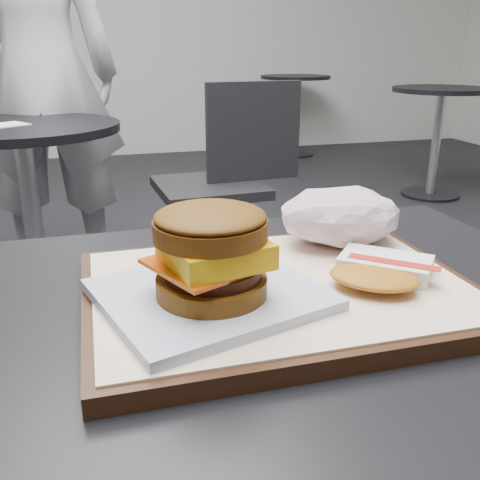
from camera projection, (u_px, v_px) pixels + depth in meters
name	position (u px, v px, depth m)	size (l,w,h in m)	color
serving_tray	(279.00, 291.00, 0.54)	(0.38, 0.28, 0.02)	black
breakfast_sandwich	(211.00, 263.00, 0.48)	(0.23, 0.22, 0.09)	white
hash_brown	(380.00, 271.00, 0.53)	(0.14, 0.13, 0.02)	white
crumpled_wrapper	(341.00, 216.00, 0.63)	(0.15, 0.11, 0.06)	silver
neighbor_table	(27.00, 179.00, 1.97)	(0.70, 0.70, 0.75)	black
napkin	(8.00, 125.00, 1.87)	(0.12, 0.12, 0.00)	white
neighbor_chair	(225.00, 174.00, 2.21)	(0.61, 0.45, 0.88)	#9C9CA1
patron	(40.00, 73.00, 2.25)	(0.66, 0.43, 1.81)	silver
bg_table_near	(439.00, 116.00, 3.65)	(0.66, 0.66, 0.75)	black
bg_table_far	(295.00, 96.00, 5.09)	(0.66, 0.66, 0.75)	black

